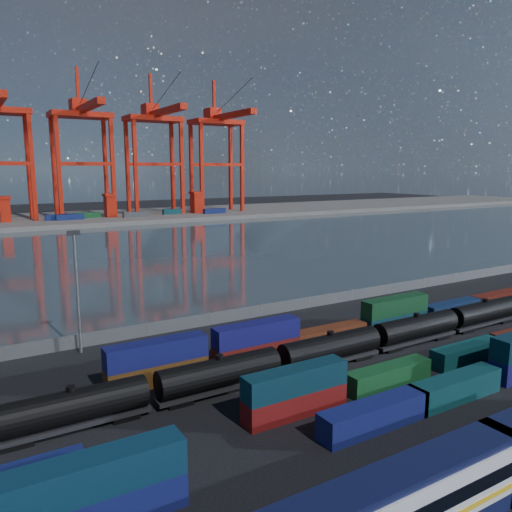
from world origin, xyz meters
TOP-DOWN VIEW (x-y plane):
  - ground at (0.00, 0.00)m, footprint 700.00×700.00m
  - harbor_water at (0.00, 105.00)m, footprint 700.00×700.00m
  - far_quay at (0.00, 210.00)m, footprint 700.00×70.00m
  - container_row_south at (-17.68, -9.12)m, footprint 141.08×2.50m
  - container_row_mid at (6.38, -3.04)m, footprint 140.81×2.33m
  - container_row_north at (-12.05, 11.24)m, footprint 141.99×2.42m
  - tanker_string at (-4.05, 5.14)m, footprint 138.66×3.15m
  - waterfront_fence at (-0.00, 28.00)m, footprint 160.12×0.12m
  - yard_light_mast at (-30.00, 26.00)m, footprint 1.60×0.40m
  - gantry_cranes at (-7.50, 203.11)m, footprint 202.36×52.53m
  - quay_containers at (-11.00, 195.46)m, footprint 172.58×10.99m
  - straddle_carriers at (-2.50, 200.00)m, footprint 140.00×7.00m

SIDE VIEW (x-z plane):
  - ground at x=0.00m, z-range 0.00..0.00m
  - harbor_water at x=0.00m, z-range 0.01..0.01m
  - far_quay at x=0.00m, z-range 0.00..2.00m
  - waterfront_fence at x=0.00m, z-range -0.10..2.10m
  - container_row_mid at x=6.38m, z-range -0.83..4.15m
  - container_row_north at x=-12.05m, z-range -0.55..4.60m
  - container_row_south at x=-17.68m, z-range -0.57..4.76m
  - tanker_string at x=-4.05m, z-range 0.01..4.51m
  - quay_containers at x=-11.00m, z-range 2.00..4.60m
  - straddle_carriers at x=-2.50m, z-range 2.27..13.37m
  - yard_light_mast at x=-30.00m, z-range 1.00..17.60m
  - gantry_cranes at x=-7.50m, z-range 8.04..79.17m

